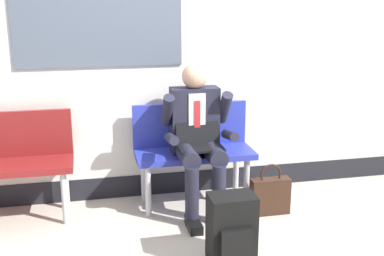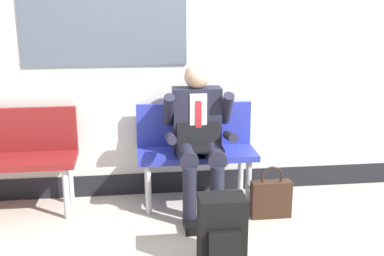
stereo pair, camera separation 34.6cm
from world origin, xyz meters
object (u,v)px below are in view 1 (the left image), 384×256
Objects in this scene: bench_with_person at (193,145)px; backpack at (232,229)px; handbag at (270,195)px; person_seated at (198,136)px.

bench_with_person reaches higher than backpack.
bench_with_person is 2.29× the size of handbag.
handbag is at bearing -34.29° from bench_with_person.
backpack is at bearing -87.67° from bench_with_person.
backpack is at bearing -87.14° from person_seated.
person_seated is (0.00, -0.19, 0.14)m from bench_with_person.
backpack is (0.04, -1.04, -0.28)m from bench_with_person.
person_seated is 2.57× the size of backpack.
backpack is 1.09× the size of handbag.
person_seated reaches higher than handbag.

